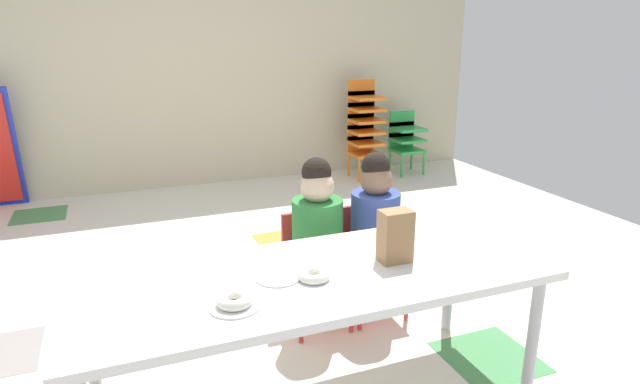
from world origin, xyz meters
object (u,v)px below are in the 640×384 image
at_px(paper_plate_near_edge, 235,306).
at_px(paper_plate_center_table, 278,277).
at_px(donut_powdered_on_plate, 234,300).
at_px(donut_powdered_loose, 314,275).
at_px(seated_child_near_camera, 317,228).
at_px(seated_child_middle_seat, 374,220).
at_px(paper_bag_brown, 395,236).
at_px(kid_chair_orange_stack, 365,124).
at_px(craft_table, 315,284).
at_px(kid_chair_green_stack, 406,138).

bearing_deg(paper_plate_near_edge, paper_plate_center_table, 38.22).
height_order(donut_powdered_on_plate, donut_powdered_loose, donut_powdered_on_plate).
height_order(seated_child_near_camera, donut_powdered_on_plate, seated_child_near_camera).
distance_m(seated_child_middle_seat, paper_plate_center_table, 0.92).
xyz_separation_m(seated_child_middle_seat, paper_bag_brown, (-0.22, -0.60, 0.16)).
bearing_deg(paper_bag_brown, paper_plate_center_table, 177.18).
distance_m(seated_child_near_camera, paper_plate_near_edge, 0.95).
distance_m(kid_chair_orange_stack, donut_powdered_loose, 3.80).
bearing_deg(craft_table, donut_powdered_on_plate, -156.84).
distance_m(seated_child_middle_seat, paper_bag_brown, 0.66).
bearing_deg(donut_powdered_loose, donut_powdered_on_plate, -163.32).
relative_size(seated_child_near_camera, paper_plate_center_table, 5.10).
relative_size(craft_table, kid_chair_orange_stack, 1.81).
bearing_deg(seated_child_middle_seat, donut_powdered_loose, -132.60).
distance_m(craft_table, donut_powdered_loose, 0.09).
xyz_separation_m(paper_bag_brown, paper_plate_center_table, (-0.50, 0.02, -0.11)).
bearing_deg(paper_plate_center_table, kid_chair_green_stack, 52.68).
xyz_separation_m(craft_table, seated_child_near_camera, (0.24, 0.59, -0.00)).
distance_m(paper_plate_center_table, donut_powdered_loose, 0.14).
bearing_deg(seated_child_middle_seat, paper_plate_near_edge, -141.20).
relative_size(seated_child_middle_seat, kid_chair_green_stack, 1.35).
bearing_deg(craft_table, paper_bag_brown, -2.24).
distance_m(kid_chair_green_stack, paper_plate_center_table, 4.10).
bearing_deg(kid_chair_orange_stack, craft_table, -119.17).
relative_size(seated_child_middle_seat, kid_chair_orange_stack, 0.88).
relative_size(seated_child_middle_seat, paper_plate_center_table, 5.10).
relative_size(kid_chair_green_stack, paper_plate_center_table, 3.78).
relative_size(craft_table, donut_powdered_loose, 15.00).
distance_m(kid_chair_green_stack, donut_powdered_loose, 4.08).
height_order(seated_child_middle_seat, paper_plate_near_edge, seated_child_middle_seat).
distance_m(seated_child_near_camera, donut_powdered_loose, 0.70).
relative_size(craft_table, paper_plate_center_table, 10.45).
bearing_deg(craft_table, kid_chair_green_stack, 54.47).
bearing_deg(paper_bag_brown, donut_powdered_loose, -173.88).
bearing_deg(paper_plate_center_table, donut_powdered_loose, -27.56).
xyz_separation_m(seated_child_middle_seat, donut_powdered_on_plate, (-0.92, -0.74, 0.08)).
bearing_deg(seated_child_middle_seat, paper_plate_center_table, -141.03).
bearing_deg(kid_chair_orange_stack, seated_child_middle_seat, -115.18).
bearing_deg(paper_plate_near_edge, donut_powdered_loose, 16.68).
distance_m(craft_table, seated_child_middle_seat, 0.82).
bearing_deg(donut_powdered_loose, seated_child_near_camera, 67.86).
xyz_separation_m(kid_chair_orange_stack, paper_bag_brown, (-1.48, -3.28, 0.14)).
height_order(craft_table, paper_plate_near_edge, paper_plate_near_edge).
xyz_separation_m(craft_table, donut_powdered_loose, (-0.03, -0.05, 0.07)).
xyz_separation_m(paper_plate_near_edge, donut_powdered_on_plate, (0.00, 0.00, 0.02)).
xyz_separation_m(paper_bag_brown, donut_powdered_loose, (-0.37, -0.04, -0.09)).
xyz_separation_m(craft_table, kid_chair_orange_stack, (1.82, 3.27, 0.02)).
bearing_deg(donut_powdered_on_plate, craft_table, 23.16).
bearing_deg(paper_bag_brown, paper_plate_near_edge, -168.81).
bearing_deg(kid_chair_green_stack, paper_plate_center_table, -127.32).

